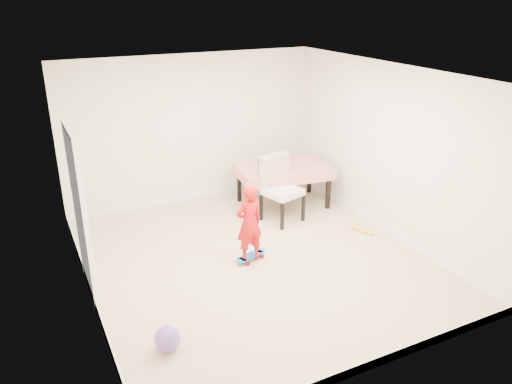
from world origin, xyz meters
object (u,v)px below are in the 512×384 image
dining_table (283,185)px  skateboard (251,257)px  balloon (167,339)px  child (249,226)px  dining_chair (283,190)px

dining_table → skateboard: bearing=-123.8°
skateboard → balloon: balloon is taller
balloon → dining_table: bearing=43.7°
child → dining_chair: bearing=-144.3°
dining_chair → child: bearing=-153.7°
child → skateboard: bearing=-158.4°
dining_table → balloon: (-2.99, -2.86, -0.23)m
child → balloon: 2.10m
child → balloon: size_ratio=3.97×
dining_chair → child: child is taller
dining_chair → skateboard: bearing=-153.3°
dining_table → balloon: dining_table is taller
dining_chair → dining_table: bearing=43.9°
dining_table → child: size_ratio=1.41×
child → dining_table: bearing=-138.8°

